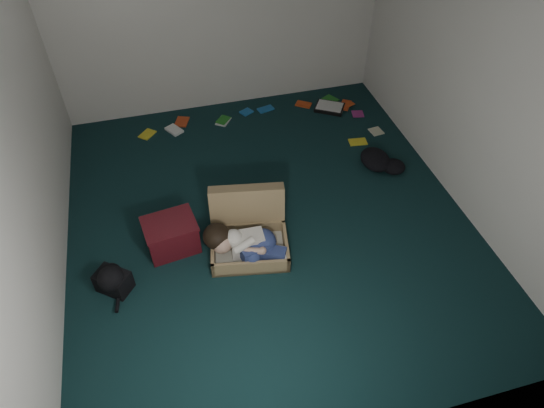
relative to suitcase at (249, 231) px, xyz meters
name	(u,v)px	position (x,y,z in m)	size (l,w,h in m)	color
floor	(268,218)	(0.27, 0.27, -0.16)	(4.50, 4.50, 0.00)	#0E2829
wall_back	(218,7)	(0.27, 2.52, 1.14)	(4.50, 4.50, 0.00)	white
wall_front	(376,345)	(0.27, -1.98, 1.14)	(4.50, 4.50, 0.00)	white
wall_left	(17,151)	(-1.73, 0.27, 1.14)	(4.50, 4.50, 0.00)	white
wall_right	(476,80)	(2.27, 0.27, 1.14)	(4.50, 4.50, 0.00)	white
suitcase	(249,231)	(0.00, 0.00, 0.00)	(0.84, 0.83, 0.53)	#A08458
person	(244,243)	(-0.08, -0.17, 0.04)	(0.76, 0.48, 0.33)	silver
maroon_bin	(171,235)	(-0.73, 0.14, 0.01)	(0.54, 0.45, 0.34)	#4F1017
backpack	(113,281)	(-1.29, -0.22, -0.05)	(0.37, 0.29, 0.22)	black
clothing_pile	(386,163)	(1.77, 0.69, -0.09)	(0.45, 0.37, 0.14)	black
paper_tray	(330,107)	(1.57, 2.01, -0.13)	(0.46, 0.43, 0.05)	black
book_scatter	(276,118)	(0.83, 1.97, -0.15)	(2.96, 1.22, 0.02)	yellow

